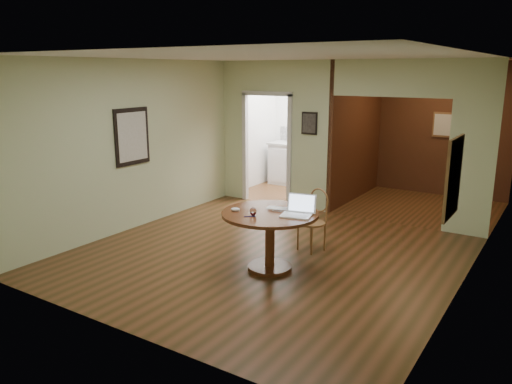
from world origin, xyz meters
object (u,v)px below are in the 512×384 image
Objects in this scene: closed_laptop at (279,210)px; open_laptop at (299,210)px; chair at (315,216)px; dining_table at (270,227)px.

open_laptop is at bearing -16.54° from closed_laptop.
open_laptop is 0.30m from closed_laptop.
chair is 2.50× the size of closed_laptop.
closed_laptop is at bearing 57.41° from dining_table.
closed_laptop is (-0.08, -0.87, 0.29)m from chair.
chair is 0.92m from closed_laptop.
closed_laptop is (-0.30, 0.03, -0.05)m from open_laptop.
chair is at bearing 81.23° from dining_table.
open_laptop is at bearing 12.38° from dining_table.
open_laptop reaches higher than dining_table.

